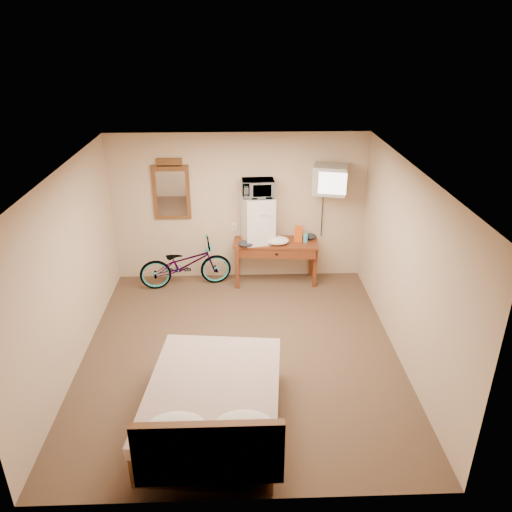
% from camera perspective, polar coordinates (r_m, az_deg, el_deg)
% --- Properties ---
extents(room, '(4.60, 4.64, 2.50)m').
position_cam_1_polar(room, '(6.21, -1.91, -1.59)').
color(room, '#4C3726').
rests_on(room, ground).
extents(desk, '(1.43, 0.65, 0.75)m').
position_cam_1_polar(desk, '(8.30, 2.26, 0.85)').
color(desk, '#642B16').
rests_on(desk, floor).
extents(mini_fridge, '(0.56, 0.55, 0.77)m').
position_cam_1_polar(mini_fridge, '(8.15, 0.22, 4.21)').
color(mini_fridge, silver).
rests_on(mini_fridge, desk).
extents(microwave, '(0.52, 0.36, 0.28)m').
position_cam_1_polar(microwave, '(7.98, 0.23, 7.75)').
color(microwave, silver).
rests_on(microwave, mini_fridge).
extents(snack_bag, '(0.15, 0.11, 0.27)m').
position_cam_1_polar(snack_bag, '(8.26, 4.87, 2.55)').
color(snack_bag, '#CB4C12').
rests_on(snack_bag, desk).
extents(blue_cup, '(0.08, 0.08, 0.14)m').
position_cam_1_polar(blue_cup, '(8.28, 5.67, 2.05)').
color(blue_cup, '#40B0DA').
rests_on(blue_cup, desk).
extents(cloth_cream, '(0.39, 0.30, 0.12)m').
position_cam_1_polar(cloth_cream, '(8.17, 2.44, 1.79)').
color(cloth_cream, white).
rests_on(cloth_cream, desk).
extents(cloth_dark_a, '(0.25, 0.19, 0.10)m').
position_cam_1_polar(cloth_dark_a, '(8.08, -1.16, 1.41)').
color(cloth_dark_a, black).
rests_on(cloth_dark_a, desk).
extents(cloth_dark_b, '(0.21, 0.17, 0.10)m').
position_cam_1_polar(cloth_dark_b, '(8.40, 6.18, 2.25)').
color(cloth_dark_b, black).
rests_on(cloth_dark_b, desk).
extents(crt_television, '(0.61, 0.65, 0.45)m').
position_cam_1_polar(crt_television, '(8.03, 8.45, 8.66)').
color(crt_television, black).
rests_on(crt_television, room).
extents(wall_mirror, '(0.60, 0.04, 1.02)m').
position_cam_1_polar(wall_mirror, '(8.28, -9.66, 7.42)').
color(wall_mirror, brown).
rests_on(wall_mirror, room).
extents(bicycle, '(1.59, 0.79, 0.80)m').
position_cam_1_polar(bicycle, '(8.39, -8.06, -0.91)').
color(bicycle, black).
rests_on(bicycle, floor).
extents(bed, '(1.58, 1.99, 0.90)m').
position_cam_1_polar(bed, '(5.61, -4.87, -16.83)').
color(bed, brown).
rests_on(bed, floor).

